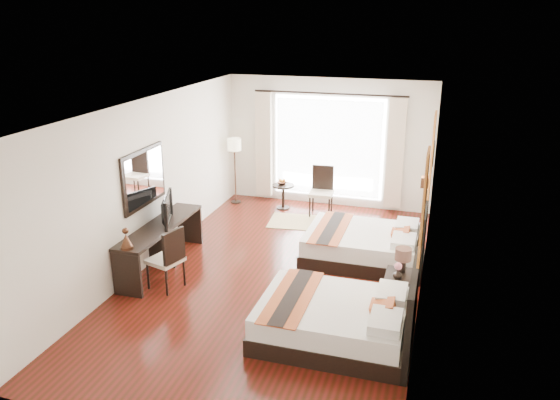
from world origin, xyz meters
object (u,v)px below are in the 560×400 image
(side_table, at_px, (283,197))
(fruit_bowl, at_px, (282,183))
(television, at_px, (163,209))
(desk_chair, at_px, (167,270))
(floor_lamp, at_px, (234,149))
(console_desk, at_px, (161,246))
(vase, at_px, (398,275))
(nightstand, at_px, (399,290))
(bed_near, at_px, (340,319))
(bed_far, at_px, (368,244))
(table_lamp, at_px, (403,256))
(window_chair, at_px, (321,200))

(side_table, distance_m, fruit_bowl, 0.30)
(television, xyz_separation_m, desk_chair, (0.42, -0.76, -0.69))
(floor_lamp, height_order, fruit_bowl, floor_lamp)
(television, bearing_deg, console_desk, 148.00)
(vase, bearing_deg, side_table, 127.14)
(nightstand, relative_size, desk_chair, 0.52)
(television, bearing_deg, nightstand, -115.44)
(vase, distance_m, television, 3.95)
(bed_near, distance_m, fruit_bowl, 5.18)
(bed_near, distance_m, television, 3.62)
(nightstand, distance_m, console_desk, 3.96)
(bed_far, height_order, floor_lamp, floor_lamp)
(nightstand, distance_m, desk_chair, 3.55)
(nightstand, height_order, table_lamp, table_lamp)
(bed_far, height_order, desk_chair, bed_far)
(bed_near, xyz_separation_m, television, (-3.27, 1.39, 0.70))
(console_desk, bearing_deg, bed_far, 21.03)
(desk_chair, relative_size, window_chair, 0.96)
(desk_chair, bearing_deg, bed_near, -176.18)
(nightstand, distance_m, floor_lamp, 5.44)
(nightstand, xyz_separation_m, desk_chair, (-3.51, -0.50, 0.05))
(vase, bearing_deg, window_chair, 118.30)
(bed_far, distance_m, nightstand, 1.57)
(bed_near, distance_m, window_chair, 4.69)
(television, distance_m, fruit_bowl, 3.49)
(vase, distance_m, window_chair, 4.04)
(bed_far, xyz_separation_m, nightstand, (0.67, -1.42, -0.04))
(console_desk, distance_m, television, 0.63)
(floor_lamp, bearing_deg, television, -89.57)
(console_desk, distance_m, window_chair, 3.81)
(television, bearing_deg, window_chair, -54.11)
(bed_far, distance_m, television, 3.54)
(table_lamp, bearing_deg, side_table, 129.46)
(side_table, bearing_deg, bed_far, -44.34)
(floor_lamp, xyz_separation_m, window_chair, (2.02, -0.19, -0.93))
(nightstand, height_order, side_table, side_table)
(nightstand, bearing_deg, side_table, 128.69)
(console_desk, bearing_deg, desk_chair, -55.85)
(console_desk, relative_size, window_chair, 2.12)
(bed_far, distance_m, console_desk, 3.52)
(table_lamp, relative_size, console_desk, 0.17)
(console_desk, height_order, window_chair, window_chair)
(bed_far, bearing_deg, window_chair, 122.90)
(bed_far, xyz_separation_m, window_chair, (-1.28, 1.97, 0.02))
(bed_near, relative_size, nightstand, 3.84)
(bed_near, height_order, nightstand, bed_near)
(table_lamp, height_order, fruit_bowl, table_lamp)
(fruit_bowl, bearing_deg, console_desk, -107.82)
(bed_near, xyz_separation_m, desk_chair, (-2.84, 0.62, 0.01))
(table_lamp, relative_size, window_chair, 0.36)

